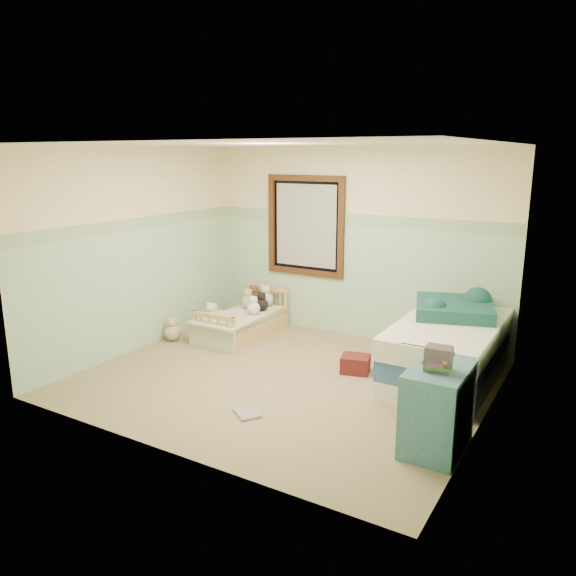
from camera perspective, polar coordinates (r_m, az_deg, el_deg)
The scene contains 29 objects.
floor at distance 6.22m, azimuth -0.56°, elevation -9.34°, with size 4.20×3.60×0.02m, color olive.
ceiling at distance 5.73m, azimuth -0.62°, elevation 14.56°, with size 4.20×3.60×0.02m, color silver.
wall_back at distance 7.42m, azimuth 6.66°, elevation 4.46°, with size 4.20×0.04×2.50m, color beige.
wall_front at distance 4.45m, azimuth -12.71°, elevation -1.88°, with size 4.20×0.04×2.50m, color beige.
wall_left at distance 7.15m, azimuth -15.17°, elevation 3.74°, with size 0.04×3.60×2.50m, color beige.
wall_right at distance 5.11m, azimuth 19.98°, elevation -0.39°, with size 0.04×3.60×2.50m, color beige.
wainscot_mint at distance 7.50m, azimuth 6.51°, elevation 0.67°, with size 4.20×0.01×1.50m, color #8FB997.
border_strip at distance 7.36m, azimuth 6.68°, elevation 6.94°, with size 4.20×0.01×0.15m, color #57865B.
window_frame at distance 7.67m, azimuth 1.77°, elevation 6.34°, with size 1.16×0.06×1.36m, color black.
window_blinds at distance 7.68m, azimuth 1.81°, elevation 6.35°, with size 0.92×0.01×1.12m, color beige.
toddler_bed_frame at distance 7.67m, azimuth -4.62°, elevation -4.15°, with size 0.66×1.32×0.17m, color #B27B55.
toddler_mattress at distance 7.63m, azimuth -4.64°, elevation -3.11°, with size 0.60×1.27×0.12m, color beige.
patchwork_quilt at distance 7.29m, azimuth -6.51°, elevation -3.33°, with size 0.72×0.66×0.03m, color #7191B0.
plush_bed_brown at distance 8.06m, azimuth -3.48°, elevation -1.03°, with size 0.19×0.19×0.19m, color brown.
plush_bed_white at distance 7.95m, azimuth -2.29°, elevation -1.15°, with size 0.21×0.21×0.21m, color silver.
plush_bed_tan at distance 7.86m, azimuth -4.08°, elevation -1.42°, with size 0.19×0.19×0.19m, color tan.
plush_bed_dark at distance 7.74m, azimuth -2.67°, elevation -1.70°, with size 0.18×0.18×0.18m, color black.
plush_floor_cream at distance 7.95m, azimuth -7.75°, elevation -3.26°, with size 0.26×0.26×0.26m, color white.
plush_floor_tan at distance 7.55m, azimuth -11.66°, elevation -4.48°, with size 0.22×0.22×0.22m, color tan.
twin_bed_frame at distance 6.41m, azimuth 15.90°, elevation -8.01°, with size 0.96×1.92×0.22m, color white.
twin_boxspring at distance 6.34m, azimuth 16.03°, elevation -6.16°, with size 0.96×1.92×0.22m, color #2F4680.
twin_mattress at distance 6.27m, azimuth 16.16°, elevation -4.26°, with size 1.00×1.95×0.22m, color #F2E4CA.
teal_blanket at distance 6.51m, azimuth 16.52°, elevation -1.98°, with size 0.81×0.86×0.14m, color #17413E.
dresser at distance 4.88m, azimuth 14.98°, elevation -11.75°, with size 0.45×0.72×0.72m, color #306171.
book_stack at distance 4.64m, azimuth 15.07°, elevation -6.96°, with size 0.20×0.16×0.20m, color brown.
red_pillow at distance 6.41m, azimuth 6.88°, elevation -7.69°, with size 0.31×0.27×0.19m, color maroon.
floor_book at distance 5.45m, azimuth -4.16°, elevation -12.60°, with size 0.26×0.20×0.02m, color gold.
extra_plush_0 at distance 7.78m, azimuth -3.39°, elevation -1.72°, with size 0.15×0.15×0.15m, color black.
extra_plush_1 at distance 7.56m, azimuth -3.53°, elevation -2.07°, with size 0.18×0.18×0.18m, color white.
Camera 1 is at (2.98, -4.90, 2.41)m, focal length 34.92 mm.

